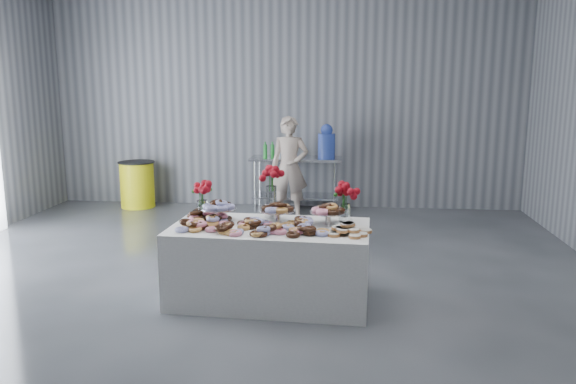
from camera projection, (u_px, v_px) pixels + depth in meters
name	position (u px, v px, depth m)	size (l,w,h in m)	color
ground	(235.00, 303.00, 5.46)	(9.00, 9.00, 0.00)	#34373B
room_walls	(201.00, 23.00, 5.05)	(8.04, 9.04, 4.02)	slate
display_table	(270.00, 263.00, 5.49)	(1.90, 1.00, 0.75)	white
prep_table	(296.00, 174.00, 9.32)	(1.50, 0.60, 0.90)	silver
donut_mounds	(269.00, 223.00, 5.36)	(1.80, 0.80, 0.09)	#BF8645
cake_stand_left	(219.00, 207.00, 5.62)	(0.36, 0.36, 0.17)	silver
cake_stand_mid	(278.00, 209.00, 5.53)	(0.36, 0.36, 0.17)	silver
cake_stand_right	(328.00, 211.00, 5.45)	(0.36, 0.36, 0.17)	silver
danish_pile	(347.00, 228.00, 5.15)	(0.48, 0.48, 0.11)	white
bouquet_left	(202.00, 189.00, 5.71)	(0.26, 0.26, 0.42)	white
bouquet_right	(345.00, 192.00, 5.55)	(0.26, 0.26, 0.42)	white
bouquet_center	(271.00, 181.00, 5.69)	(0.26, 0.26, 0.57)	silver
water_jug	(327.00, 143.00, 9.17)	(0.28, 0.28, 0.55)	#4163E0
drink_bottles	(276.00, 150.00, 9.18)	(0.54, 0.08, 0.27)	#268C33
person	(290.00, 168.00, 8.74)	(0.59, 0.39, 1.61)	#CC8C93
trash_barrel	(137.00, 184.00, 9.64)	(0.62, 0.62, 0.79)	#FFFA15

